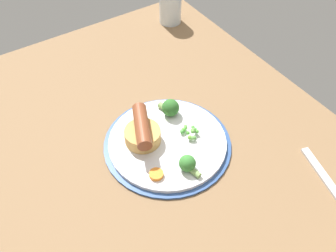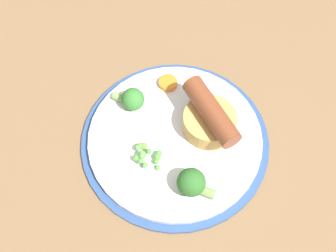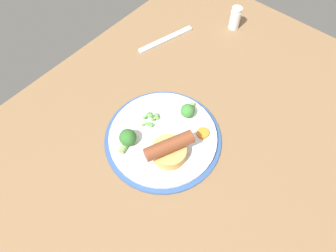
{
  "view_description": "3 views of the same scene",
  "coord_description": "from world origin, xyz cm",
  "views": [
    {
      "loc": [
        -39.2,
        25.39,
        65.27
      ],
      "look_at": [
        5.06,
        -3.44,
        7.2
      ],
      "focal_mm": 40.0,
      "sensor_mm": 36.0,
      "label": 1
    },
    {
      "loc": [
        21.71,
        -27.93,
        63.97
      ],
      "look_at": [
        2.73,
        -2.78,
        7.22
      ],
      "focal_mm": 50.0,
      "sensor_mm": 36.0,
      "label": 2
    },
    {
      "loc": [
        29.33,
        20.86,
        64.36
      ],
      "look_at": [
        2.05,
        -2.35,
        6.66
      ],
      "focal_mm": 32.0,
      "sensor_mm": 36.0,
      "label": 3
    }
  ],
  "objects": [
    {
      "name": "dining_table",
      "position": [
        0.0,
        0.0,
        1.5
      ],
      "size": [
        110.0,
        80.0,
        3.0
      ],
      "primitive_type": "cube",
      "color": "brown",
      "rests_on": "ground"
    },
    {
      "name": "dinner_plate",
      "position": [
        3.75,
        -2.45,
        3.57
      ],
      "size": [
        27.35,
        27.35,
        1.4
      ],
      "color": "#2D4C84",
      "rests_on": "dining_table"
    },
    {
      "name": "sausage_pudding",
      "position": [
        6.66,
        1.87,
        6.99
      ],
      "size": [
        11.12,
        7.67,
        6.01
      ],
      "rotation": [
        0.0,
        0.0,
        2.72
      ],
      "color": "tan",
      "rests_on": "dinner_plate"
    },
    {
      "name": "pea_pile",
      "position": [
        2.45,
        -7.39,
        5.37
      ],
      "size": [
        4.84,
        3.47,
        1.86
      ],
      "color": "#63A748",
      "rests_on": "dinner_plate"
    },
    {
      "name": "broccoli_floret_near",
      "position": [
        -4.61,
        -1.83,
        6.01
      ],
      "size": [
        5.06,
        3.4,
        3.4
      ],
      "rotation": [
        0.0,
        0.0,
        0.22
      ],
      "color": "#387A33",
      "rests_on": "dinner_plate"
    },
    {
      "name": "broccoli_floret_far",
      "position": [
        10.17,
        -7.32,
        6.28
      ],
      "size": [
        5.43,
        3.92,
        3.92
      ],
      "rotation": [
        0.0,
        0.0,
        3.39
      ],
      "color": "#2D6628",
      "rests_on": "dinner_plate"
    },
    {
      "name": "carrot_slice_1",
      "position": [
        -2.6,
        4.28,
        4.82
      ],
      "size": [
        3.4,
        3.4,
        0.83
      ],
      "primitive_type": "cylinder",
      "rotation": [
        0.0,
        0.0,
        6.06
      ],
      "color": "orange",
      "rests_on": "dinner_plate"
    },
    {
      "name": "fork",
      "position": [
        -21.94,
        -23.61,
        3.3
      ],
      "size": [
        17.76,
        6.41,
        0.6
      ],
      "primitive_type": "cube",
      "rotation": [
        0.0,
        0.0,
        -0.27
      ],
      "color": "silver",
      "rests_on": "dining_table"
    },
    {
      "name": "drinking_glass",
      "position": [
        43.77,
        -29.45,
        7.91
      ],
      "size": [
        6.49,
        6.49,
        9.83
      ],
      "primitive_type": "cylinder",
      "color": "silver",
      "rests_on": "dining_table"
    }
  ]
}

